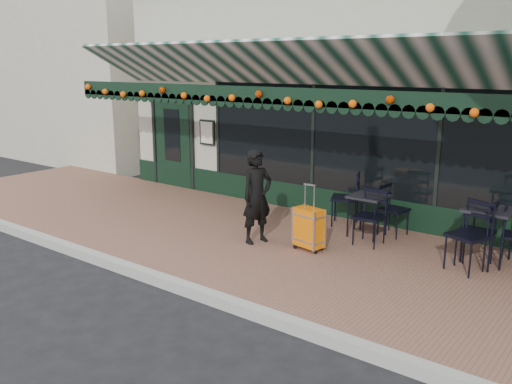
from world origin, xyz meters
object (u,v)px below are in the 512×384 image
Objects in this scene: chair_b_front at (369,217)px; cafe_table_b at (368,199)px; cafe_table_a at (489,214)px; chair_b_right at (394,210)px; chair_a_front at (469,237)px; woman at (257,197)px; chair_a_left at (475,233)px; chair_b_left at (345,199)px; suitcase at (309,228)px.

cafe_table_b is at bearing 118.79° from chair_b_front.
chair_b_right is at bearing 167.83° from cafe_table_a.
chair_a_front is (1.81, -0.59, -0.13)m from cafe_table_b.
chair_b_front is (1.49, 0.99, -0.31)m from woman.
chair_a_left is at bearing -9.25° from cafe_table_b.
cafe_table_b is at bearing 39.11° from chair_b_left.
chair_b_right reaches higher than cafe_table_b.
cafe_table_b is 0.49m from chair_b_right.
suitcase is 2.40m from chair_a_left.
chair_a_front is 1.15× the size of chair_b_right.
chair_a_front reaches higher than chair_b_left.
chair_b_left reaches higher than cafe_table_b.
chair_b_right reaches higher than cafe_table_a.
chair_b_right is (0.93, -0.03, -0.05)m from chair_b_left.
woman is at bearing 143.53° from chair_b_right.
chair_a_left is at bearing 2.05° from chair_b_front.
chair_b_front is (-0.11, -0.69, 0.01)m from chair_b_right.
chair_a_left is 0.96× the size of chair_a_front.
chair_b_right is at bearing -26.77° from woman.
cafe_table_b is 0.70m from chair_b_left.
suitcase is at bearing -61.13° from woman.
cafe_table_a reaches higher than cafe_table_b.
chair_b_front is at bearing -39.56° from woman.
cafe_table_a is at bearing 99.86° from chair_a_front.
chair_a_left is at bearing -104.98° from chair_b_right.
suitcase is 2.30m from chair_a_front.
woman is 2.34m from chair_b_right.
chair_b_left is at bearing -4.62° from woman.
cafe_table_b is (0.41, 1.19, 0.28)m from suitcase.
chair_b_front is (0.62, 0.81, 0.10)m from suitcase.
cafe_table_b is 0.78× the size of chair_b_front.
woman is 0.97m from suitcase.
chair_b_front is (0.82, -0.72, -0.04)m from chair_b_left.
chair_b_front is (-1.60, -0.08, -0.03)m from chair_a_left.
chair_b_left is at bearing 171.66° from cafe_table_a.
chair_b_front is at bearing -167.06° from chair_a_front.
chair_a_left is at bearing -54.00° from woman.
chair_a_front is (3.08, 0.78, -0.26)m from woman.
suitcase is at bearing -14.41° from chair_b_left.
suitcase is 1.06× the size of chair_b_left.
chair_a_front is at bearing -18.12° from cafe_table_b.
cafe_table_a is 0.92× the size of chair_b_right.
chair_b_front is at bearing 63.70° from suitcase.
chair_b_right is at bearing 66.66° from chair_b_left.
chair_b_right is 0.70m from chair_b_front.
cafe_table_b is 0.72× the size of chair_b_left.
chair_a_front is at bearing -8.53° from chair_b_front.
chair_b_left is at bearing -104.20° from chair_a_left.
suitcase is 1.29m from cafe_table_b.
chair_a_front is 1.61m from chair_b_front.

